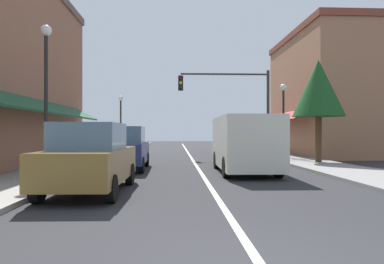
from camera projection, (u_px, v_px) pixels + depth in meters
name	position (u px, v px, depth m)	size (l,w,h in m)	color
ground_plane	(191.00, 157.00, 21.73)	(80.00, 80.00, 0.00)	#28282B
sidewalk_left	(100.00, 157.00, 21.46)	(2.60, 56.00, 0.12)	gray
sidewalk_right	(280.00, 156.00, 21.99)	(2.60, 56.00, 0.12)	gray
lane_center_stripe	(191.00, 157.00, 21.73)	(0.14, 52.00, 0.01)	silver
storefront_right_block	(327.00, 94.00, 24.18)	(6.40, 10.20, 8.20)	#9E6B4C
parked_car_nearest_left	(90.00, 158.00, 9.03)	(1.86, 4.14, 1.77)	brown
parked_car_second_left	(125.00, 148.00, 14.58)	(1.81, 4.11, 1.77)	navy
van_in_lane	(244.00, 142.00, 13.59)	(2.06, 5.21, 2.12)	beige
traffic_signal_mast_arm	(236.00, 97.00, 21.98)	(5.67, 0.50, 5.38)	#333333
street_lamp_left_near	(46.00, 76.00, 11.65)	(0.36, 0.36, 5.05)	black
street_lamp_right_mid	(283.00, 108.00, 19.66)	(0.36, 0.36, 4.20)	black
street_lamp_left_far	(121.00, 114.00, 26.95)	(0.36, 0.36, 4.29)	black
tree_right_near	(318.00, 89.00, 17.05)	(2.46, 2.46, 5.01)	#4C331E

